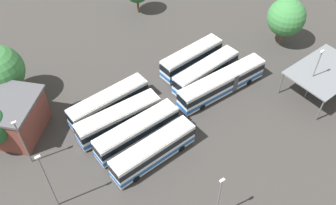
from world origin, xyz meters
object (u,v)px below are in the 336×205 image
Objects in this scene: tree_northwest at (286,17)px; bus_row0_slot1 at (206,72)px; bus_row1_slot3 at (153,151)px; bus_row1_slot0 at (109,103)px; lamp_post_near_entrance at (48,180)px; bus_row0_slot2 at (222,83)px; bus_row1_slot2 at (137,132)px; maintenance_shelter at (325,71)px; bus_row1_slot1 at (119,119)px; lamp_post_by_building at (22,141)px; lamp_post_far_corner at (314,73)px; bus_row0_slot0 at (192,58)px; depot_building at (2,115)px; lamp_post_mid_lot at (219,197)px.

bus_row0_slot1 is at bearing 1.48° from tree_northwest.
bus_row1_slot3 is at bearing 15.39° from tree_northwest.
lamp_post_near_entrance reaches higher than bus_row1_slot0.
bus_row0_slot2 is at bearing 99.68° from bus_row0_slot1.
maintenance_shelter reaches higher than bus_row1_slot2.
bus_row1_slot2 is at bearing -87.04° from bus_row1_slot3.
bus_row1_slot1 is 29.91m from maintenance_shelter.
bus_row0_slot2 and bus_row1_slot2 have the same top height.
lamp_post_by_building is 0.89× the size of lamp_post_far_corner.
lamp_post_near_entrance is at bearing -3.48° from bus_row1_slot3.
bus_row0_slot0 and bus_row1_slot0 have the same top height.
lamp_post_by_building is (13.03, -8.21, 2.39)m from bus_row1_slot3.
lamp_post_near_entrance is at bearing 13.49° from bus_row1_slot2.
bus_row0_slot1 is 29.01m from depot_building.
bus_row1_slot1 is (15.89, -2.18, -0.00)m from bus_row0_slot2.
maintenance_shelter is 2.63m from lamp_post_far_corner.
lamp_post_by_building reaches higher than bus_row1_slot3.
depot_building is at bearing -19.65° from bus_row0_slot2.
bus_row0_slot0 is at bearing -172.48° from lamp_post_by_building.
bus_row1_slot2 is 1.39× the size of lamp_post_far_corner.
maintenance_shelter is 1.32× the size of tree_northwest.
lamp_post_far_corner is at bearing 165.17° from bus_row1_slot2.
bus_row1_slot3 is at bearing 29.28° from bus_row0_slot1.
bus_row1_slot0 is at bearing -19.38° from bus_row0_slot2.
bus_row0_slot1 is 1.40× the size of tree_northwest.
lamp_post_mid_lot reaches higher than bus_row1_slot1.
tree_northwest reaches higher than bus_row1_slot0.
bus_row1_slot2 is at bearing -82.19° from lamp_post_mid_lot.
bus_row0_slot1 is 15.21m from lamp_post_far_corner.
bus_row0_slot0 is 7.08m from bus_row0_slot2.
bus_row0_slot1 is (0.12, 3.84, 0.00)m from bus_row0_slot0.
bus_row1_slot3 is 20.46m from depot_building.
bus_row1_slot2 is at bearing -166.51° from lamp_post_near_entrance.
lamp_post_near_entrance reaches higher than bus_row1_slot3.
bus_row1_slot0 is 1.01× the size of bus_row1_slot1.
bus_row1_slot1 is at bearing -151.50° from lamp_post_near_entrance.
lamp_post_near_entrance is at bearing -5.56° from lamp_post_far_corner.
bus_row0_slot0 is 1.33× the size of tree_northwest.
lamp_post_near_entrance is at bearing 94.26° from lamp_post_by_building.
bus_row0_slot1 is at bearing 88.19° from bus_row0_slot0.
bus_row1_slot0 is at bearing 160.03° from depot_building.
bus_row1_slot0 and bus_row1_slot2 have the same top height.
bus_row1_slot3 is at bearing 147.77° from lamp_post_by_building.
tree_northwest reaches higher than bus_row0_slot1.
lamp_post_near_entrance reaches higher than bus_row0_slot2.
bus_row0_slot1 is 1.25× the size of lamp_post_near_entrance.
bus_row1_slot2 is 1.57× the size of lamp_post_by_building.
bus_row1_slot3 is (-0.87, 10.28, -0.00)m from bus_row1_slot0.
bus_row1_slot0 is 1.57× the size of lamp_post_by_building.
bus_row0_slot2 is 14.65m from maintenance_shelter.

